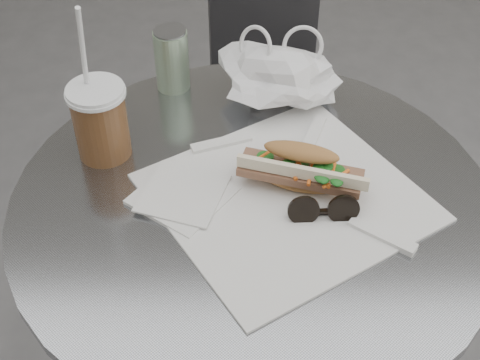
{
  "coord_description": "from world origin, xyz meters",
  "views": [
    {
      "loc": [
        -0.02,
        -0.54,
        1.47
      ],
      "look_at": [
        -0.02,
        0.19,
        0.79
      ],
      "focal_mm": 50.0,
      "sensor_mm": 36.0,
      "label": 1
    }
  ],
  "objects_px": {
    "chair_far": "(274,130)",
    "drink_can": "(172,59)",
    "banh_mi": "(300,168)",
    "sunglasses": "(323,211)",
    "cafe_table": "(251,303)",
    "iced_coffee": "(100,120)"
  },
  "relations": [
    {
      "from": "banh_mi",
      "to": "drink_can",
      "type": "distance_m",
      "value": 0.35
    },
    {
      "from": "chair_far",
      "to": "drink_can",
      "type": "bearing_deg",
      "value": 48.55
    },
    {
      "from": "iced_coffee",
      "to": "sunglasses",
      "type": "xyz_separation_m",
      "value": [
        0.35,
        -0.16,
        -0.05
      ]
    },
    {
      "from": "banh_mi",
      "to": "chair_far",
      "type": "bearing_deg",
      "value": 106.22
    },
    {
      "from": "chair_far",
      "to": "banh_mi",
      "type": "bearing_deg",
      "value": 77.49
    },
    {
      "from": "cafe_table",
      "to": "drink_can",
      "type": "bearing_deg",
      "value": 115.89
    },
    {
      "from": "chair_far",
      "to": "drink_can",
      "type": "distance_m",
      "value": 0.66
    },
    {
      "from": "sunglasses",
      "to": "banh_mi",
      "type": "bearing_deg",
      "value": 111.33
    },
    {
      "from": "chair_far",
      "to": "iced_coffee",
      "type": "xyz_separation_m",
      "value": [
        -0.32,
        -0.59,
        0.49
      ]
    },
    {
      "from": "sunglasses",
      "to": "drink_can",
      "type": "distance_m",
      "value": 0.43
    },
    {
      "from": "sunglasses",
      "to": "cafe_table",
      "type": "bearing_deg",
      "value": 153.5
    },
    {
      "from": "banh_mi",
      "to": "drink_can",
      "type": "bearing_deg",
      "value": 144.43
    },
    {
      "from": "sunglasses",
      "to": "drink_can",
      "type": "xyz_separation_m",
      "value": [
        -0.25,
        0.35,
        0.04
      ]
    },
    {
      "from": "banh_mi",
      "to": "iced_coffee",
      "type": "distance_m",
      "value": 0.33
    },
    {
      "from": "chair_far",
      "to": "banh_mi",
      "type": "relative_size",
      "value": 2.8
    },
    {
      "from": "chair_far",
      "to": "sunglasses",
      "type": "relative_size",
      "value": 6.46
    },
    {
      "from": "cafe_table",
      "to": "banh_mi",
      "type": "xyz_separation_m",
      "value": [
        0.07,
        0.02,
        0.32
      ]
    },
    {
      "from": "cafe_table",
      "to": "iced_coffee",
      "type": "bearing_deg",
      "value": 155.98
    },
    {
      "from": "banh_mi",
      "to": "iced_coffee",
      "type": "xyz_separation_m",
      "value": [
        -0.32,
        0.09,
        0.03
      ]
    },
    {
      "from": "cafe_table",
      "to": "chair_far",
      "type": "xyz_separation_m",
      "value": [
        0.07,
        0.7,
        -0.15
      ]
    },
    {
      "from": "cafe_table",
      "to": "chair_far",
      "type": "relative_size",
      "value": 1.08
    },
    {
      "from": "sunglasses",
      "to": "chair_far",
      "type": "bearing_deg",
      "value": 89.9
    }
  ]
}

